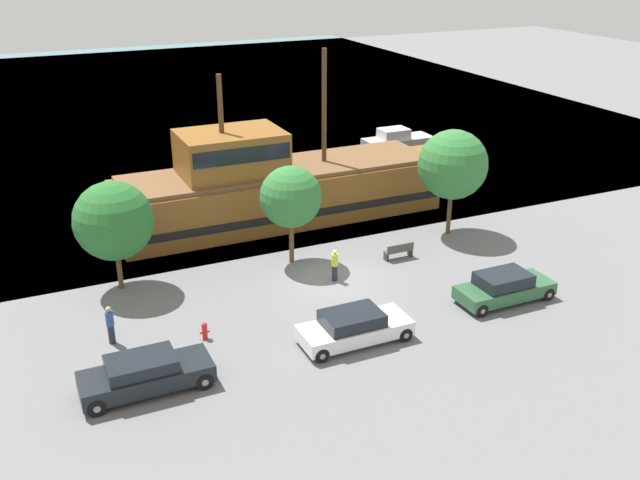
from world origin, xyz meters
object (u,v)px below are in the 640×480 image
parked_car_curb_mid (145,374)px  pedestrian_walking_far (335,265)px  parked_car_curb_front (354,327)px  fire_hydrant (205,330)px  pedestrian_walking_near (110,325)px  pirate_ship (275,186)px  moored_boat_dockside (397,141)px  parked_car_curb_rear (504,287)px  bench_promenade_east (399,251)px

parked_car_curb_mid → pedestrian_walking_far: bearing=27.5°
parked_car_curb_front → fire_hydrant: parked_car_curb_front is taller
pedestrian_walking_near → parked_car_curb_front: bearing=-23.9°
pirate_ship → parked_car_curb_front: bearing=-98.4°
pedestrian_walking_far → parked_car_curb_mid: bearing=-152.5°
moored_boat_dockside → fire_hydrant: moored_boat_dockside is taller
moored_boat_dockside → pedestrian_walking_far: bearing=-127.4°
parked_car_curb_rear → fire_hydrant: (-13.37, 2.41, -0.27)m
pedestrian_walking_near → pedestrian_walking_far: size_ratio=1.04×
pirate_ship → moored_boat_dockside: bearing=35.8°
moored_boat_dockside → bench_promenade_east: bearing=-119.9°
parked_car_curb_mid → pedestrian_walking_near: (-0.59, 3.90, 0.14)m
fire_hydrant → parked_car_curb_mid: bearing=-138.3°
pirate_ship → pedestrian_walking_far: (-0.36, -8.81, -1.22)m
pirate_ship → fire_hydrant: pirate_ship is taller
parked_car_curb_front → moored_boat_dockside: bearing=56.4°
moored_boat_dockside → pedestrian_walking_near: pedestrian_walking_near is taller
parked_car_curb_front → pirate_ship: bearing=81.6°
parked_car_curb_front → parked_car_curb_mid: bearing=179.2°
fire_hydrant → pedestrian_walking_far: size_ratio=0.47×
moored_boat_dockside → parked_car_curb_front: moored_boat_dockside is taller
pedestrian_walking_near → bench_promenade_east: bearing=8.9°
parked_car_curb_rear → bench_promenade_east: (-1.99, 6.00, -0.25)m
pedestrian_walking_near → pedestrian_walking_far: 10.89m
pedestrian_walking_far → pirate_ship: bearing=87.6°
parked_car_curb_mid → moored_boat_dockside: bearing=44.5°
parked_car_curb_mid → fire_hydrant: 3.98m
parked_car_curb_mid → pedestrian_walking_far: pedestrian_walking_far is taller
fire_hydrant → pirate_ship: bearing=56.5°
pirate_ship → moored_boat_dockside: size_ratio=3.65×
parked_car_curb_rear → bench_promenade_east: size_ratio=2.94×
bench_promenade_east → pedestrian_walking_near: (-14.93, -2.33, 0.42)m
parked_car_curb_mid → pedestrian_walking_near: bearing=98.6°
parked_car_curb_front → pedestrian_walking_far: 5.70m
parked_car_curb_rear → bench_promenade_east: parked_car_curb_rear is taller
fire_hydrant → pedestrian_walking_near: bearing=160.5°
parked_car_curb_front → pedestrian_walking_near: 9.92m
pedestrian_walking_near → pedestrian_walking_far: bearing=7.4°
parked_car_curb_rear → moored_boat_dockside: bearing=70.7°
pirate_ship → parked_car_curb_rear: bearing=-67.5°
parked_car_curb_front → bench_promenade_east: 8.64m
fire_hydrant → pedestrian_walking_near: (-3.55, 1.26, 0.44)m
moored_boat_dockside → pedestrian_walking_far: 23.95m
parked_car_curb_rear → fire_hydrant: 13.59m
parked_car_curb_rear → pedestrian_walking_far: size_ratio=2.82×
parked_car_curb_front → fire_hydrant: 6.17m
moored_boat_dockside → parked_car_curb_front: 29.37m
pirate_ship → parked_car_curb_mid: (-10.57, -14.12, -1.32)m
moored_boat_dockside → bench_promenade_east: (-10.41, -18.10, -0.18)m
pirate_ship → pedestrian_walking_near: size_ratio=12.05×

